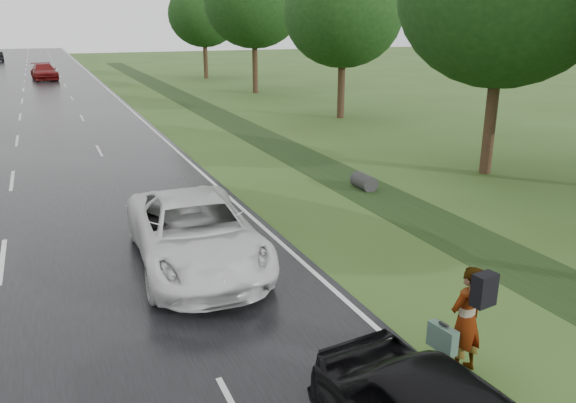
# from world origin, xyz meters

# --- Properties ---
(road) EXTENTS (14.00, 180.00, 0.04)m
(road) POSITION_xyz_m (0.00, 45.00, 0.02)
(road) COLOR black
(road) RESTS_ON ground
(edge_stripe_east) EXTENTS (0.12, 180.00, 0.01)m
(edge_stripe_east) POSITION_xyz_m (6.75, 45.00, 0.04)
(edge_stripe_east) COLOR silver
(edge_stripe_east) RESTS_ON road
(center_line) EXTENTS (0.12, 180.00, 0.01)m
(center_line) POSITION_xyz_m (0.00, 45.00, 0.04)
(center_line) COLOR silver
(center_line) RESTS_ON road
(drainage_ditch) EXTENTS (2.20, 120.00, 0.56)m
(drainage_ditch) POSITION_xyz_m (11.50, 18.71, 0.04)
(drainage_ditch) COLOR black
(drainage_ditch) RESTS_ON ground
(tree_east_c) EXTENTS (7.00, 7.00, 9.29)m
(tree_east_c) POSITION_xyz_m (18.20, 24.00, 6.14)
(tree_east_c) COLOR #322014
(tree_east_c) RESTS_ON ground
(tree_east_d) EXTENTS (8.00, 8.00, 10.76)m
(tree_east_d) POSITION_xyz_m (17.80, 38.00, 7.15)
(tree_east_d) COLOR #322014
(tree_east_d) RESTS_ON ground
(tree_east_f) EXTENTS (7.20, 7.20, 9.62)m
(tree_east_f) POSITION_xyz_m (17.50, 52.00, 6.37)
(tree_east_f) COLOR #322014
(tree_east_f) RESTS_ON ground
(pedestrian) EXTENTS (0.93, 0.74, 1.92)m
(pedestrian) POSITION_xyz_m (7.34, -0.14, 0.99)
(pedestrian) COLOR #A5998C
(pedestrian) RESTS_ON ground
(white_pickup) EXTENTS (3.03, 6.05, 1.64)m
(white_pickup) POSITION_xyz_m (4.36, 5.90, 0.86)
(white_pickup) COLOR silver
(white_pickup) RESTS_ON road
(far_car_red) EXTENTS (2.77, 5.71, 1.60)m
(far_car_red) POSITION_xyz_m (1.92, 56.88, 0.84)
(far_car_red) COLOR maroon
(far_car_red) RESTS_ON road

